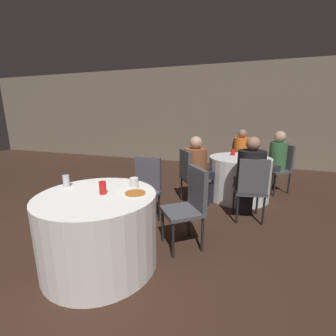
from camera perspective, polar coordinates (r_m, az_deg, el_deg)
ground_plane at (r=2.48m, az=-17.76°, el=-23.64°), size 16.00×16.00×0.00m
wall_back at (r=6.85m, az=8.41°, el=12.95°), size 16.00×0.06×2.80m
table_near at (r=2.38m, az=-17.04°, el=-14.76°), size 1.12×1.12×0.74m
table_far at (r=4.17m, az=17.52°, el=-2.38°), size 1.05×1.05×0.74m
chair_near_northeast at (r=2.52m, az=5.62°, el=-8.28°), size 0.56×0.56×0.91m
chair_near_north at (r=3.06m, az=-5.77°, el=-4.24°), size 0.42×0.43×0.91m
chair_far_south at (r=3.23m, az=20.37°, el=-4.08°), size 0.47×0.47×0.91m
chair_far_northeast at (r=4.75m, az=26.67°, el=0.84°), size 0.56×0.56×0.91m
chair_far_north at (r=5.04m, az=17.95°, el=2.32°), size 0.40×0.41×0.91m
chair_far_southwest at (r=3.68m, az=5.53°, el=-1.16°), size 0.56×0.56×0.91m
person_green_jacket at (r=4.63m, az=25.31°, el=1.22°), size 0.46×0.44×1.17m
person_floral_shirt at (r=3.73m, az=7.78°, el=-0.32°), size 0.51×0.49×1.12m
person_black_shirt at (r=3.36m, az=19.93°, el=-2.14°), size 0.41×0.52×1.18m
person_orange_shirt at (r=4.87m, az=17.95°, el=2.47°), size 0.33×0.50×1.16m
pizza_plate_near at (r=2.15m, az=-8.33°, el=-6.36°), size 0.20×0.20×0.02m
soda_can_red at (r=2.21m, az=-16.25°, el=-4.84°), size 0.07×0.07×0.12m
soda_can_silver at (r=2.56m, az=-24.44°, el=-3.01°), size 0.07×0.07×0.12m
cup_near at (r=2.31m, az=-8.57°, el=-3.76°), size 0.09×0.09×0.11m
cup_far at (r=4.24m, az=16.20°, el=3.84°), size 0.08×0.08×0.11m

